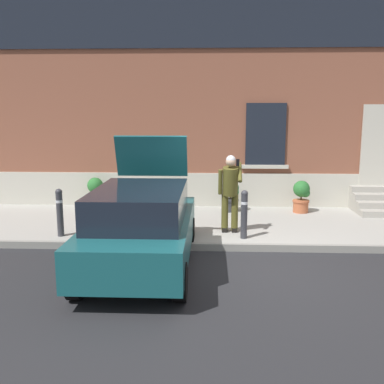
# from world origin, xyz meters

# --- Properties ---
(ground_plane) EXTENTS (80.00, 80.00, 0.00)m
(ground_plane) POSITION_xyz_m (0.00, 0.00, 0.00)
(ground_plane) COLOR #232326
(sidewalk) EXTENTS (24.00, 3.60, 0.15)m
(sidewalk) POSITION_xyz_m (0.00, 2.80, 0.07)
(sidewalk) COLOR #99968E
(sidewalk) RESTS_ON ground
(curb_edge) EXTENTS (24.00, 0.12, 0.15)m
(curb_edge) POSITION_xyz_m (0.00, 0.94, 0.07)
(curb_edge) COLOR gray
(curb_edge) RESTS_ON ground
(building_facade) EXTENTS (24.00, 1.52, 7.50)m
(building_facade) POSITION_xyz_m (0.01, 5.29, 3.73)
(building_facade) COLOR brown
(building_facade) RESTS_ON ground
(entrance_stoop) EXTENTS (1.67, 1.28, 0.64)m
(entrance_stoop) POSITION_xyz_m (4.11, 4.12, 0.39)
(entrance_stoop) COLOR #9E998E
(entrance_stoop) RESTS_ON sidewalk
(hatchback_car_teal) EXTENTS (1.79, 4.07, 2.34)m
(hatchback_car_teal) POSITION_xyz_m (-1.83, -0.15, 0.80)
(hatchback_car_teal) COLOR #165156
(hatchback_car_teal) RESTS_ON ground
(bollard_near_person) EXTENTS (0.15, 0.15, 1.04)m
(bollard_near_person) POSITION_xyz_m (0.12, 1.35, 0.71)
(bollard_near_person) COLOR #333338
(bollard_near_person) RESTS_ON sidewalk
(bollard_far_left) EXTENTS (0.15, 0.15, 1.04)m
(bollard_far_left) POSITION_xyz_m (-3.85, 1.35, 0.71)
(bollard_far_left) COLOR #333338
(bollard_far_left) RESTS_ON sidewalk
(person_on_phone) EXTENTS (0.51, 0.51, 1.74)m
(person_on_phone) POSITION_xyz_m (-0.17, 1.79, 1.15)
(person_on_phone) COLOR #514C1E
(person_on_phone) RESTS_ON sidewalk
(planter_olive) EXTENTS (0.44, 0.44, 0.86)m
(planter_olive) POSITION_xyz_m (-3.81, 4.19, 0.61)
(planter_olive) COLOR #606B38
(planter_olive) RESTS_ON sidewalk
(planter_cream) EXTENTS (0.44, 0.44, 0.86)m
(planter_cream) POSITION_xyz_m (-1.93, 4.03, 0.61)
(planter_cream) COLOR beige
(planter_cream) RESTS_ON sidewalk
(planter_charcoal) EXTENTS (0.44, 0.44, 0.86)m
(planter_charcoal) POSITION_xyz_m (-0.05, 3.94, 0.61)
(planter_charcoal) COLOR #2D2D30
(planter_charcoal) RESTS_ON sidewalk
(planter_terracotta) EXTENTS (0.44, 0.44, 0.86)m
(planter_terracotta) POSITION_xyz_m (1.83, 3.89, 0.61)
(planter_terracotta) COLOR #B25B38
(planter_terracotta) RESTS_ON sidewalk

